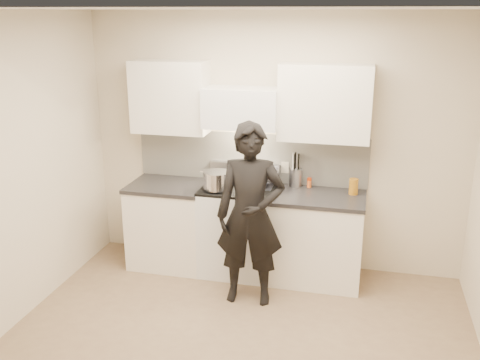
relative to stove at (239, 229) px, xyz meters
name	(u,v)px	position (x,y,z in m)	size (l,w,h in m)	color
ground_plane	(234,350)	(0.30, -1.42, -0.47)	(4.00, 4.00, 0.00)	#876F50
room_shell	(237,152)	(0.24, -1.05, 1.12)	(4.04, 3.54, 2.70)	beige
stove	(239,229)	(0.00, 0.00, 0.00)	(0.76, 0.65, 0.96)	white
counter_right	(317,237)	(0.83, 0.00, -0.01)	(0.92, 0.67, 0.92)	white
counter_left	(170,224)	(-0.78, 0.00, -0.01)	(0.82, 0.67, 0.92)	white
wok	(260,174)	(0.20, 0.11, 0.59)	(0.40, 0.48, 0.32)	silver
stock_pot	(217,180)	(-0.20, -0.14, 0.57)	(0.37, 0.34, 0.18)	silver
utensil_crock	(296,176)	(0.55, 0.25, 0.56)	(0.13, 0.13, 0.36)	#ADAEB9
spice_jar	(309,183)	(0.70, 0.23, 0.50)	(0.05, 0.05, 0.10)	orange
oil_glass	(354,186)	(1.16, 0.12, 0.53)	(0.09, 0.09, 0.16)	#A26715
person	(250,215)	(0.25, -0.58, 0.40)	(0.64, 0.42, 1.75)	black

